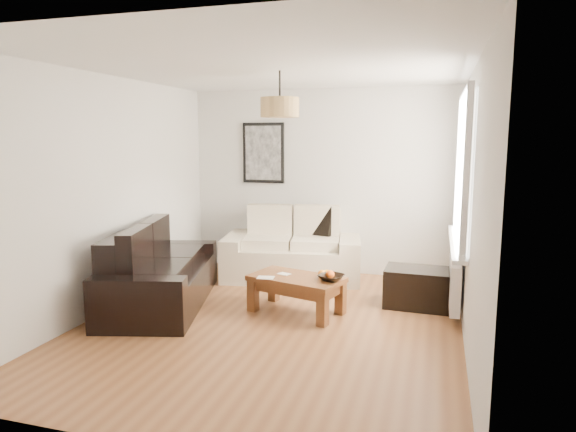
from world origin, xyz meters
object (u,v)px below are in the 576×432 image
(coffee_table, at_px, (296,294))
(sofa_leather, at_px, (161,268))
(ottoman, at_px, (419,288))
(loveseat_cream, at_px, (292,245))

(coffee_table, bearing_deg, sofa_leather, -174.00)
(sofa_leather, relative_size, ottoman, 2.57)
(sofa_leather, bearing_deg, loveseat_cream, -51.77)
(loveseat_cream, distance_m, ottoman, 1.92)
(loveseat_cream, relative_size, ottoman, 2.39)
(sofa_leather, height_order, coffee_table, sofa_leather)
(ottoman, bearing_deg, loveseat_cream, 156.05)
(loveseat_cream, bearing_deg, coffee_table, -82.10)
(sofa_leather, bearing_deg, coffee_table, -99.03)
(loveseat_cream, relative_size, coffee_table, 1.83)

